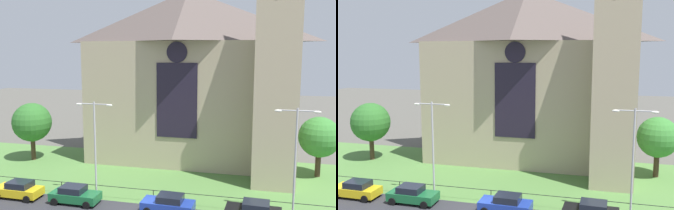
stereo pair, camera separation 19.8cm
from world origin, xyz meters
The scene contains 11 objects.
ground centered at (0.00, 10.00, 0.00)m, with size 160.00×160.00×0.00m, color #56544C.
grass_verge centered at (0.00, 8.00, 0.00)m, with size 120.00×20.00×0.01m, color #517F3D.
church_building centered at (0.90, 16.96, 10.27)m, with size 23.20×16.20×26.00m.
iron_railing centered at (0.13, 2.50, 0.98)m, with size 34.85×0.07×1.13m.
tree_right_far centered at (14.75, 13.23, 4.15)m, with size 4.17×4.17×6.27m.
tree_left_far centered at (-17.51, 11.60, 4.53)m, with size 4.58×4.58×6.85m.
streetlamp_near centered at (-5.10, 2.40, 5.43)m, with size 3.37×0.26×8.58m.
streetlamp_far centered at (11.50, 2.40, 5.46)m, with size 3.37×0.26×8.64m.
parked_car_yellow centered at (-11.79, 0.72, 0.74)m, with size 4.23×2.08×1.51m.
parked_car_green centered at (-6.37, 0.81, 0.74)m, with size 4.22×2.05×1.51m.
parked_car_blue centered at (1.88, 0.85, 0.74)m, with size 4.25×2.12×1.51m.
Camera 1 is at (8.78, -26.97, 12.80)m, focal length 40.12 mm.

